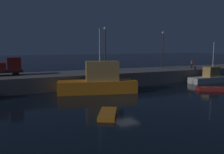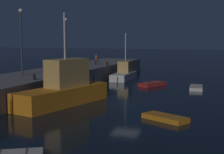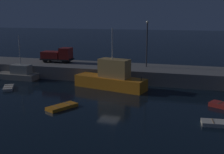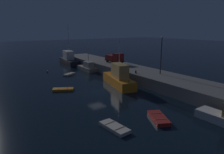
{
  "view_description": "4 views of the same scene",
  "coord_description": "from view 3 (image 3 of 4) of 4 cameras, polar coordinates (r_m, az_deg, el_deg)",
  "views": [
    {
      "loc": [
        -11.56,
        -22.47,
        6.08
      ],
      "look_at": [
        0.42,
        5.16,
        2.09
      ],
      "focal_mm": 36.39,
      "sensor_mm": 36.0,
      "label": 1
    },
    {
      "loc": [
        -29.04,
        -9.2,
        6.15
      ],
      "look_at": [
        2.37,
        2.2,
        2.32
      ],
      "focal_mm": 54.49,
      "sensor_mm": 36.0,
      "label": 2
    },
    {
      "loc": [
        9.78,
        -32.56,
        10.35
      ],
      "look_at": [
        -0.31,
        2.45,
        2.38
      ],
      "focal_mm": 46.48,
      "sensor_mm": 36.0,
      "label": 3
    },
    {
      "loc": [
        29.44,
        -16.45,
        10.67
      ],
      "look_at": [
        -1.54,
        4.2,
        1.8
      ],
      "focal_mm": 32.95,
      "sensor_mm": 36.0,
      "label": 4
    }
  ],
  "objects": [
    {
      "name": "ground_plane",
      "position": [
        35.54,
        -0.62,
        -4.59
      ],
      "size": [
        320.0,
        320.0,
        0.0
      ],
      "primitive_type": "plane",
      "color": "black"
    },
    {
      "name": "pier_quay",
      "position": [
        46.64,
        3.65,
        0.8
      ],
      "size": [
        70.96,
        7.5,
        2.07
      ],
      "color": "slate",
      "rests_on": "ground"
    },
    {
      "name": "fishing_boat_blue",
      "position": [
        40.7,
        -0.12,
        -0.24
      ],
      "size": [
        10.74,
        5.13,
        8.46
      ],
      "color": "orange",
      "rests_on": "ground"
    },
    {
      "name": "fishing_boat_orange",
      "position": [
        49.24,
        -18.07,
        0.61
      ],
      "size": [
        7.33,
        2.51,
        7.04
      ],
      "color": "gray",
      "rests_on": "ground"
    },
    {
      "name": "rowboat_white_mid",
      "position": [
        33.0,
        -9.81,
        -5.79
      ],
      "size": [
        2.91,
        3.8,
        0.41
      ],
      "color": "orange",
      "rests_on": "ground"
    },
    {
      "name": "dinghy_red_small",
      "position": [
        29.59,
        20.79,
        -8.57
      ],
      "size": [
        3.84,
        1.83,
        0.43
      ],
      "color": "beige",
      "rests_on": "ground"
    },
    {
      "name": "rowboat_blue_far",
      "position": [
        43.17,
        -19.7,
        -2.01
      ],
      "size": [
        2.6,
        3.24,
        0.41
      ],
      "color": "beige",
      "rests_on": "ground"
    },
    {
      "name": "lamp_post_west",
      "position": [
        46.04,
        6.9,
        7.26
      ],
      "size": [
        0.44,
        0.44,
        7.24
      ],
      "color": "#38383D",
      "rests_on": "pier_quay"
    },
    {
      "name": "utility_truck",
      "position": [
        51.15,
        -10.57,
        4.25
      ],
      "size": [
        5.62,
        2.37,
        2.57
      ],
      "color": "black",
      "rests_on": "pier_quay"
    },
    {
      "name": "bollard_central",
      "position": [
        43.78,
        2.05,
        1.8
      ],
      "size": [
        0.28,
        0.28,
        0.55
      ],
      "primitive_type": "cylinder",
      "color": "black",
      "rests_on": "pier_quay"
    }
  ]
}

